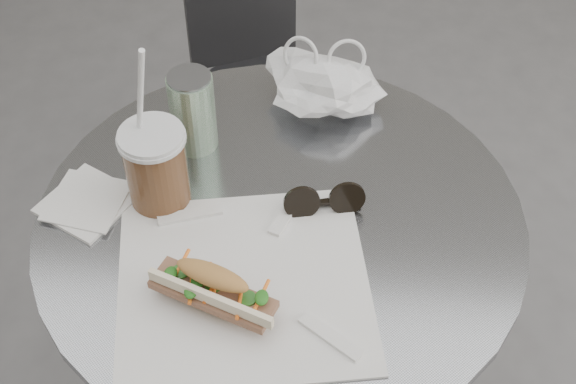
# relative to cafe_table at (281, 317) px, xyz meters

# --- Properties ---
(cafe_table) EXTENTS (0.76, 0.76, 0.74)m
(cafe_table) POSITION_rel_cafe_table_xyz_m (0.00, 0.00, 0.00)
(cafe_table) COLOR slate
(cafe_table) RESTS_ON ground
(chair_far) EXTENTS (0.37, 0.39, 0.65)m
(chair_far) POSITION_rel_cafe_table_xyz_m (-0.12, 0.69, -0.17)
(chair_far) COLOR #2B2C2E
(chair_far) RESTS_ON ground
(sandwich_paper) EXTENTS (0.42, 0.40, 0.00)m
(sandwich_paper) POSITION_rel_cafe_table_xyz_m (-0.04, -0.13, 0.28)
(sandwich_paper) COLOR white
(sandwich_paper) RESTS_ON cafe_table
(banh_mi) EXTENTS (0.23, 0.16, 0.07)m
(banh_mi) POSITION_rel_cafe_table_xyz_m (-0.07, -0.18, 0.31)
(banh_mi) COLOR #B18643
(banh_mi) RESTS_ON sandwich_paper
(iced_coffee) EXTENTS (0.10, 0.10, 0.30)m
(iced_coffee) POSITION_rel_cafe_table_xyz_m (-0.19, 0.02, 0.35)
(iced_coffee) COLOR brown
(iced_coffee) RESTS_ON cafe_table
(sunglasses) EXTENTS (0.13, 0.05, 0.06)m
(sunglasses) POSITION_rel_cafe_table_xyz_m (0.07, 0.02, 0.30)
(sunglasses) COLOR black
(sunglasses) RESTS_ON cafe_table
(plastic_bag) EXTENTS (0.21, 0.17, 0.10)m
(plastic_bag) POSITION_rel_cafe_table_xyz_m (0.05, 0.26, 0.32)
(plastic_bag) COLOR white
(plastic_bag) RESTS_ON cafe_table
(napkin_stack) EXTENTS (0.17, 0.17, 0.01)m
(napkin_stack) POSITION_rel_cafe_table_xyz_m (-0.30, -0.00, 0.28)
(napkin_stack) COLOR white
(napkin_stack) RESTS_ON cafe_table
(drink_can) EXTENTS (0.07, 0.07, 0.14)m
(drink_can) POSITION_rel_cafe_table_xyz_m (-0.16, 0.15, 0.35)
(drink_can) COLOR #508952
(drink_can) RESTS_ON cafe_table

